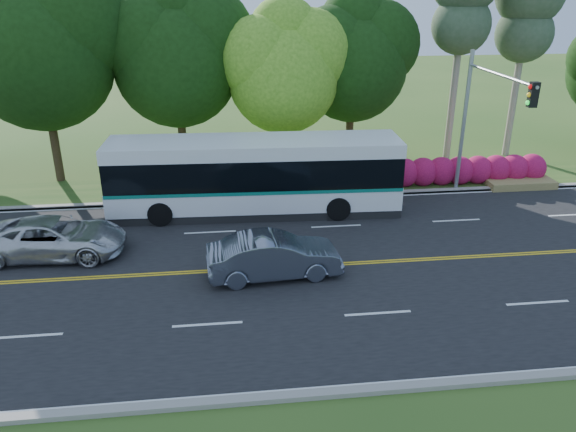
{
  "coord_description": "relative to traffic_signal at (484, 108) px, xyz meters",
  "views": [
    {
      "loc": [
        -5.2,
        -18.61,
        10.07
      ],
      "look_at": [
        -2.8,
        2.0,
        1.25
      ],
      "focal_mm": 35.0,
      "sensor_mm": 36.0,
      "label": 1
    }
  ],
  "objects": [
    {
      "name": "lane_markings",
      "position": [
        -6.59,
        -5.4,
        -4.65
      ],
      "size": [
        57.6,
        13.82,
        0.0
      ],
      "color": "gold",
      "rests_on": "road"
    },
    {
      "name": "suv",
      "position": [
        -18.45,
        -3.36,
        -3.9
      ],
      "size": [
        5.57,
        2.83,
        1.51
      ],
      "primitive_type": "imported",
      "rotation": [
        0.0,
        0.0,
        1.51
      ],
      "color": "silver",
      "rests_on": "road"
    },
    {
      "name": "transit_bus",
      "position": [
        -10.41,
        0.22,
        -2.95
      ],
      "size": [
        13.21,
        3.34,
        3.43
      ],
      "rotation": [
        0.0,
        0.0,
        -0.04
      ],
      "color": "white",
      "rests_on": "road"
    },
    {
      "name": "sedan",
      "position": [
        -10.1,
        -6.0,
        -3.85
      ],
      "size": [
        4.96,
        2.07,
        1.59
      ],
      "primitive_type": "imported",
      "rotation": [
        0.0,
        0.0,
        1.65
      ],
      "color": "slate",
      "rests_on": "road"
    },
    {
      "name": "curb_north",
      "position": [
        -6.49,
        1.75,
        -4.6
      ],
      "size": [
        60.0,
        0.3,
        0.15
      ],
      "primitive_type": "cube",
      "color": "gray",
      "rests_on": "ground"
    },
    {
      "name": "ground",
      "position": [
        -6.49,
        -5.4,
        -4.67
      ],
      "size": [
        120.0,
        120.0,
        0.0
      ],
      "primitive_type": "plane",
      "color": "#2F551C",
      "rests_on": "ground"
    },
    {
      "name": "road",
      "position": [
        -6.49,
        -5.4,
        -4.66
      ],
      "size": [
        60.0,
        14.0,
        0.02
      ],
      "primitive_type": "cube",
      "color": "black",
      "rests_on": "ground"
    },
    {
      "name": "grass_verge",
      "position": [
        -6.49,
        3.6,
        -4.62
      ],
      "size": [
        60.0,
        4.0,
        0.1
      ],
      "primitive_type": "cube",
      "color": "#2F551C",
      "rests_on": "ground"
    },
    {
      "name": "traffic_signal",
      "position": [
        0.0,
        0.0,
        0.0
      ],
      "size": [
        0.42,
        6.1,
        7.0
      ],
      "color": "#999DA2",
      "rests_on": "ground"
    },
    {
      "name": "bougainvillea_hedge",
      "position": [
        0.69,
        2.75,
        -3.95
      ],
      "size": [
        9.5,
        2.25,
        1.5
      ],
      "color": "#930C41",
      "rests_on": "ground"
    },
    {
      "name": "curb_south",
      "position": [
        -6.49,
        -12.55,
        -4.6
      ],
      "size": [
        60.0,
        0.3,
        0.15
      ],
      "primitive_type": "cube",
      "color": "gray",
      "rests_on": "ground"
    },
    {
      "name": "tree_row",
      "position": [
        -11.65,
        6.73,
        2.06
      ],
      "size": [
        44.7,
        9.1,
        13.84
      ],
      "color": "black",
      "rests_on": "ground"
    }
  ]
}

